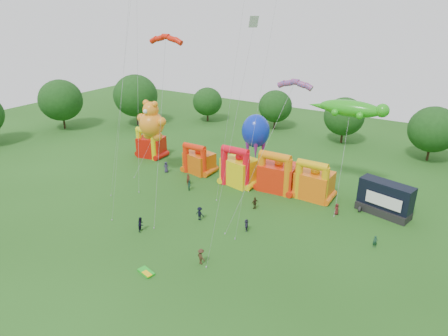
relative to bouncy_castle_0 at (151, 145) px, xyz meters
The scene contains 24 objects.
ground 35.68m from the bouncy_castle_0, 54.39° to the right, with size 160.00×160.00×0.00m, color #1E4914.
tree_ring 34.64m from the bouncy_castle_0, 55.41° to the right, with size 124.92×127.04×12.07m.
bouncy_castle_0 is the anchor object (origin of this frame).
bouncy_castle_1 12.31m from the bouncy_castle_0, ahead, with size 5.39×4.67×5.43m.
bouncy_castle_2 20.74m from the bouncy_castle_0, ahead, with size 5.87×5.10×6.72m.
bouncy_castle_3 26.92m from the bouncy_castle_0, ahead, with size 5.89×4.87×6.66m.
bouncy_castle_4 32.68m from the bouncy_castle_0, ahead, with size 5.30×4.32×6.33m.
stage_trailer 42.82m from the bouncy_castle_0, ahead, with size 7.65×4.40×4.75m.
teddy_bear_kite 10.42m from the bouncy_castle_0, 48.17° to the right, with size 5.78×5.29×12.98m.
gecko_kite 36.65m from the bouncy_castle_0, ahead, with size 11.76×10.85×14.52m.
octopus_kite 22.25m from the bouncy_castle_0, ahead, with size 4.53×7.93×11.01m.
parafoil_kites 23.94m from the bouncy_castle_0, 35.81° to the right, with size 30.58×14.40×31.79m.
diamond_kites 27.89m from the bouncy_castle_0, 35.19° to the right, with size 25.09×21.04×36.63m.
folded_kite_bundle 36.61m from the bouncy_castle_0, 49.70° to the right, with size 2.19×1.48×0.31m.
spectator_0 8.95m from the bouncy_castle_0, 31.78° to the right, with size 0.94×0.61×1.93m, color #2E2A47.
spectator_1 15.56m from the bouncy_castle_0, 26.23° to the right, with size 0.71×0.47×1.95m, color #552418.
spectator_2 17.38m from the bouncy_castle_0, 28.45° to the right, with size 0.80×0.62×1.64m, color #1C4633.
spectator_3 26.77m from the bouncy_castle_0, 34.69° to the right, with size 1.25×0.72×1.94m, color black.
spectator_4 28.23m from the bouncy_castle_0, 17.54° to the right, with size 1.09×0.45×1.85m, color #382A16.
spectator_5 32.11m from the bouncy_castle_0, 26.56° to the right, with size 1.53×0.49×1.65m, color #2D2742.
spectator_6 37.57m from the bouncy_castle_0, ahead, with size 0.80×0.52×1.64m, color #551A18.
spectator_7 44.79m from the bouncy_castle_0, 12.37° to the right, with size 0.56×0.37×1.53m, color #19402D.
spectator_8 27.55m from the bouncy_castle_0, 51.44° to the right, with size 0.96×0.75×1.98m, color black.
spectator_9 36.28m from the bouncy_castle_0, 39.99° to the right, with size 1.26×0.72×1.95m, color #3C2818.
Camera 1 is at (28.93, -25.03, 27.29)m, focal length 32.00 mm.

